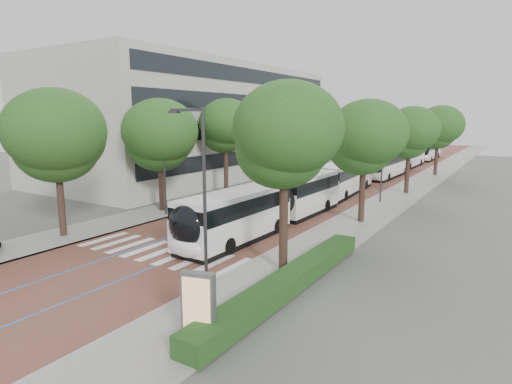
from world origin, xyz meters
The scene contains 22 objects.
ground centered at (0.00, 0.00, 0.00)m, with size 160.00×160.00×0.00m, color #51544C.
road centered at (0.00, 40.00, 0.01)m, with size 11.00×140.00×0.02m, color brown.
sidewalk_left centered at (-7.50, 40.00, 0.06)m, with size 4.00×140.00×0.12m, color gray.
sidewalk_right centered at (7.50, 40.00, 0.06)m, with size 4.00×140.00×0.12m, color gray.
kerb_left centered at (-5.60, 40.00, 0.06)m, with size 0.20×140.00×0.14m, color gray.
kerb_right centered at (5.60, 40.00, 0.06)m, with size 0.20×140.00×0.14m, color gray.
zebra_crossing centered at (0.20, 1.00, 0.03)m, with size 10.55×3.60×0.01m.
lane_line_left centered at (-1.60, 40.00, 0.02)m, with size 0.12×126.00×0.01m, color blue.
lane_line_right centered at (1.60, 40.00, 0.02)m, with size 0.12×126.00×0.01m, color blue.
office_building centered at (-19.47, 28.00, 7.00)m, with size 18.11×40.00×14.00m.
hedge centered at (9.10, 0.00, 0.52)m, with size 1.20×14.00×0.80m, color #153A14.
streetlight_near centered at (6.62, -3.00, 4.82)m, with size 1.82×0.20×8.00m.
streetlight_far centered at (6.62, 22.00, 4.82)m, with size 1.82×0.20×8.00m.
lamp_post_left centered at (-6.10, 8.00, 4.12)m, with size 0.14×0.14×8.00m, color #303033.
trees_left centered at (-7.50, 26.08, 6.32)m, with size 6.42×61.24×9.40m.
trees_right centered at (7.70, 23.44, 6.13)m, with size 5.85×47.56×8.87m.
lead_bus centered at (2.74, 8.93, 1.63)m, with size 2.88×18.44×3.20m.
bus_queued_0 centered at (2.37, 24.49, 1.62)m, with size 3.24×12.52×3.20m.
bus_queued_1 centered at (2.73, 38.88, 1.62)m, with size 2.80×12.45×3.20m.
bus_queued_2 centered at (2.40, 51.22, 1.62)m, with size 2.59×12.41×3.20m.
bus_queued_3 centered at (2.69, 65.57, 1.62)m, with size 2.71×12.43×3.20m.
ad_panel centered at (8.56, -5.62, 1.42)m, with size 1.24×0.63×2.48m.
Camera 1 is at (17.49, -16.13, 7.79)m, focal length 30.00 mm.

